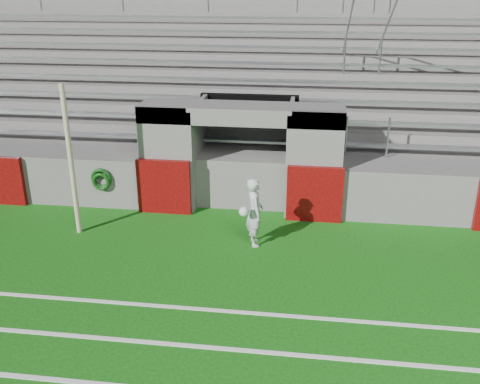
# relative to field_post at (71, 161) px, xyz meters

# --- Properties ---
(ground) EXTENTS (90.00, 90.00, 0.00)m
(ground) POSITION_rel_field_post_xyz_m (3.45, -1.64, -1.68)
(ground) COLOR #11520D
(ground) RESTS_ON ground
(field_post) EXTENTS (0.11, 0.11, 3.36)m
(field_post) POSITION_rel_field_post_xyz_m (0.00, 0.00, 0.00)
(field_post) COLOR beige
(field_post) RESTS_ON ground
(stadium_structure) EXTENTS (26.00, 8.48, 5.42)m
(stadium_structure) POSITION_rel_field_post_xyz_m (3.45, 6.33, -0.19)
(stadium_structure) COLOR #605D5B
(stadium_structure) RESTS_ON ground
(goalkeeper_with_ball) EXTENTS (0.54, 0.73, 1.50)m
(goalkeeper_with_ball) POSITION_rel_field_post_xyz_m (3.99, -0.07, -0.92)
(goalkeeper_with_ball) COLOR silver
(goalkeeper_with_ball) RESTS_ON ground
(hose_coil) EXTENTS (0.52, 0.14, 0.56)m
(hose_coil) POSITION_rel_field_post_xyz_m (0.09, 1.29, -0.90)
(hose_coil) COLOR #0B380E
(hose_coil) RESTS_ON ground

